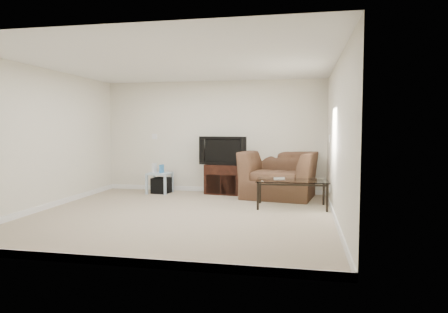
% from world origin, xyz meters
% --- Properties ---
extents(floor, '(5.00, 5.00, 0.00)m').
position_xyz_m(floor, '(0.00, 0.00, 0.00)').
color(floor, tan).
rests_on(floor, ground).
extents(ceiling, '(5.00, 5.00, 0.00)m').
position_xyz_m(ceiling, '(0.00, 0.00, 2.50)').
color(ceiling, white).
rests_on(ceiling, ground).
extents(wall_back, '(5.00, 0.02, 2.50)m').
position_xyz_m(wall_back, '(0.00, 2.50, 1.25)').
color(wall_back, silver).
rests_on(wall_back, ground).
extents(wall_left, '(0.02, 5.00, 2.50)m').
position_xyz_m(wall_left, '(-2.50, 0.00, 1.25)').
color(wall_left, silver).
rests_on(wall_left, ground).
extents(wall_right, '(0.02, 5.00, 2.50)m').
position_xyz_m(wall_right, '(2.50, 0.00, 1.25)').
color(wall_right, silver).
rests_on(wall_right, ground).
extents(plate_back, '(0.12, 0.02, 0.12)m').
position_xyz_m(plate_back, '(-1.40, 2.49, 1.25)').
color(plate_back, white).
rests_on(plate_back, wall_back).
extents(plate_right_switch, '(0.02, 0.09, 0.13)m').
position_xyz_m(plate_right_switch, '(2.49, 1.60, 1.25)').
color(plate_right_switch, white).
rests_on(plate_right_switch, wall_right).
extents(plate_right_outlet, '(0.02, 0.08, 0.12)m').
position_xyz_m(plate_right_outlet, '(2.49, 1.30, 0.30)').
color(plate_right_outlet, white).
rests_on(plate_right_outlet, wall_right).
extents(tv_stand, '(0.84, 0.63, 0.65)m').
position_xyz_m(tv_stand, '(0.30, 2.28, 0.32)').
color(tv_stand, black).
rests_on(tv_stand, floor).
extents(dvd_player, '(0.46, 0.35, 0.06)m').
position_xyz_m(dvd_player, '(0.29, 2.24, 0.54)').
color(dvd_player, black).
rests_on(dvd_player, tv_stand).
extents(television, '(1.01, 0.31, 0.62)m').
position_xyz_m(television, '(0.29, 2.25, 0.96)').
color(television, black).
rests_on(television, tv_stand).
extents(side_table, '(0.50, 0.50, 0.46)m').
position_xyz_m(side_table, '(-1.12, 2.05, 0.23)').
color(side_table, '#AFC3D5').
rests_on(side_table, floor).
extents(subwoofer, '(0.40, 0.40, 0.35)m').
position_xyz_m(subwoofer, '(-1.09, 2.07, 0.16)').
color(subwoofer, black).
rests_on(subwoofer, floor).
extents(game_console, '(0.07, 0.16, 0.21)m').
position_xyz_m(game_console, '(-1.24, 2.04, 0.56)').
color(game_console, white).
rests_on(game_console, side_table).
extents(game_case, '(0.07, 0.14, 0.18)m').
position_xyz_m(game_case, '(-1.07, 2.03, 0.55)').
color(game_case, '#337FCC').
rests_on(game_case, side_table).
extents(recliner, '(1.61, 1.18, 1.29)m').
position_xyz_m(recliner, '(1.50, 2.05, 0.64)').
color(recliner, '#55391D').
rests_on(recliner, floor).
extents(coffee_table, '(1.31, 0.78, 0.50)m').
position_xyz_m(coffee_table, '(1.80, 1.00, 0.25)').
color(coffee_table, black).
rests_on(coffee_table, floor).
extents(remote, '(0.21, 0.13, 0.02)m').
position_xyz_m(remote, '(1.56, 1.14, 0.52)').
color(remote, '#B2B2B7').
rests_on(remote, coffee_table).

